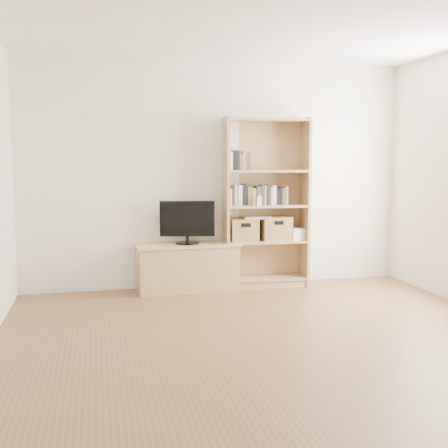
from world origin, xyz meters
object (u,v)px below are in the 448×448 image
object	(u,v)px
baby_monitor	(259,201)
basket_right	(276,228)
television	(187,223)
bookshelf	(266,203)
basket_left	(244,230)
laptop	(258,217)
tv_stand	(188,268)

from	to	relation	value
baby_monitor	basket_right	xyz separation A→B (m)	(0.23, 0.09, -0.32)
baby_monitor	television	bearing A→B (deg)	179.45
bookshelf	baby_monitor	distance (m)	0.16
basket_left	laptop	xyz separation A→B (m)	(0.16, -0.02, 0.14)
basket_left	baby_monitor	bearing A→B (deg)	-32.81
laptop	tv_stand	bearing A→B (deg)	-166.74
baby_monitor	basket_right	world-z (taller)	baby_monitor
baby_monitor	laptop	xyz separation A→B (m)	(0.01, 0.09, -0.19)
tv_stand	basket_left	bearing A→B (deg)	1.11
basket_right	television	bearing A→B (deg)	-176.41
basket_left	laptop	distance (m)	0.21
bookshelf	laptop	world-z (taller)	bookshelf
basket_left	basket_right	size ratio (longest dim) A/B	0.93
tv_stand	television	world-z (taller)	television
television	baby_monitor	size ratio (longest dim) A/B	6.29
baby_monitor	basket_right	size ratio (longest dim) A/B	0.29
tv_stand	basket_left	size ratio (longest dim) A/B	3.59
television	basket_left	bearing A→B (deg)	14.30
tv_stand	bookshelf	bearing A→B (deg)	-0.22
television	basket_right	xyz separation A→B (m)	(1.05, 0.02, -0.09)
basket_left	tv_stand	bearing A→B (deg)	-172.72
baby_monitor	tv_stand	bearing A→B (deg)	179.45
laptop	bookshelf	bearing A→B (deg)	19.64
television	basket_right	size ratio (longest dim) A/B	1.84
laptop	basket_right	bearing A→B (deg)	12.71
bookshelf	basket_left	xyz separation A→B (m)	(-0.26, 0.01, -0.31)
tv_stand	baby_monitor	world-z (taller)	baby_monitor
tv_stand	basket_right	bearing A→B (deg)	-1.04
bookshelf	television	world-z (taller)	bookshelf
tv_stand	laptop	distance (m)	1.00
basket_left	laptop	bearing A→B (deg)	-3.27
basket_right	laptop	world-z (taller)	laptop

